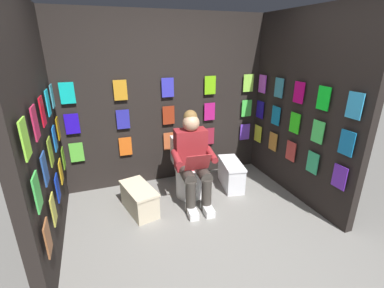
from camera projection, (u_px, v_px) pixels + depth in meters
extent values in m
plane|color=gray|center=(227.00, 268.00, 2.51)|extent=(30.00, 30.00, 0.00)
cube|color=black|center=(167.00, 101.00, 3.84)|extent=(2.99, 0.10, 2.36)
cube|color=#5AC03D|center=(77.00, 152.00, 3.56)|extent=(0.17, 0.01, 0.26)
cube|color=orange|center=(126.00, 146.00, 3.77)|extent=(0.17, 0.01, 0.26)
cube|color=#C95F34|center=(169.00, 141.00, 3.97)|extent=(0.17, 0.01, 0.26)
cube|color=maroon|center=(209.00, 136.00, 4.17)|extent=(0.17, 0.01, 0.26)
cube|color=#753FE5|center=(245.00, 132.00, 4.38)|extent=(0.17, 0.01, 0.26)
cube|color=#240EC5|center=(72.00, 124.00, 3.43)|extent=(0.17, 0.01, 0.26)
cube|color=#2A29A7|center=(123.00, 119.00, 3.63)|extent=(0.17, 0.01, 0.26)
cube|color=maroon|center=(169.00, 115.00, 3.83)|extent=(0.17, 0.01, 0.26)
cube|color=#B91A74|center=(210.00, 112.00, 4.04)|extent=(0.17, 0.01, 0.26)
cube|color=#4AD94B|center=(247.00, 108.00, 4.24)|extent=(0.17, 0.01, 0.26)
cube|color=#10BEB4|center=(67.00, 93.00, 3.29)|extent=(0.17, 0.01, 0.26)
cube|color=orange|center=(120.00, 90.00, 3.49)|extent=(0.17, 0.01, 0.26)
cube|color=#3534C5|center=(168.00, 88.00, 3.70)|extent=(0.17, 0.01, 0.26)
cube|color=#75CC14|center=(210.00, 85.00, 3.90)|extent=(0.17, 0.01, 0.26)
cube|color=#99EB4B|center=(248.00, 83.00, 4.10)|extent=(0.17, 0.01, 0.26)
cube|color=black|center=(302.00, 108.00, 3.43)|extent=(0.10, 1.94, 2.36)
cube|color=#C9DA2D|center=(258.00, 134.00, 4.30)|extent=(0.01, 0.17, 0.26)
cube|color=#B67B2E|center=(273.00, 142.00, 3.95)|extent=(0.01, 0.17, 0.26)
cube|color=#B53832|center=(291.00, 151.00, 3.60)|extent=(0.01, 0.17, 0.26)
cube|color=#2CAE6D|center=(313.00, 163.00, 3.26)|extent=(0.01, 0.17, 0.26)
cube|color=#6326BD|center=(339.00, 177.00, 2.91)|extent=(0.01, 0.17, 0.26)
cube|color=#1D0D91|center=(260.00, 110.00, 4.16)|extent=(0.01, 0.17, 0.26)
cube|color=#117BAD|center=(276.00, 116.00, 3.81)|extent=(0.01, 0.17, 0.26)
cube|color=#2BEA1C|center=(295.00, 123.00, 3.47)|extent=(0.01, 0.17, 0.26)
cube|color=#44E260|center=(318.00, 132.00, 3.12)|extent=(0.01, 0.17, 0.26)
cube|color=#1474B5|center=(347.00, 143.00, 2.78)|extent=(0.01, 0.17, 0.26)
cube|color=#B840E1|center=(262.00, 84.00, 4.02)|extent=(0.01, 0.17, 0.26)
cube|color=teal|center=(279.00, 88.00, 3.68)|extent=(0.01, 0.17, 0.26)
cube|color=#BE096C|center=(299.00, 93.00, 3.33)|extent=(0.01, 0.17, 0.26)
cube|color=#10EB2B|center=(324.00, 98.00, 2.99)|extent=(0.01, 0.17, 0.26)
cube|color=#33ABE8|center=(355.00, 106.00, 2.64)|extent=(0.01, 0.17, 0.26)
cube|color=black|center=(36.00, 134.00, 2.47)|extent=(0.10, 1.94, 2.36)
cube|color=#965830|center=(48.00, 238.00, 2.00)|extent=(0.01, 0.17, 0.26)
cube|color=gold|center=(53.00, 209.00, 2.35)|extent=(0.01, 0.17, 0.26)
cube|color=#1232B8|center=(58.00, 188.00, 2.70)|extent=(0.01, 0.17, 0.26)
cube|color=gold|center=(61.00, 171.00, 3.04)|extent=(0.01, 0.17, 0.26)
cube|color=#5B921E|center=(63.00, 158.00, 3.39)|extent=(0.01, 0.17, 0.26)
cube|color=green|center=(37.00, 192.00, 1.87)|extent=(0.01, 0.17, 0.26)
cube|color=#26509C|center=(45.00, 169.00, 2.21)|extent=(0.01, 0.17, 0.26)
cube|color=olive|center=(50.00, 152.00, 2.56)|extent=(0.01, 0.17, 0.26)
cube|color=blue|center=(55.00, 139.00, 2.91)|extent=(0.01, 0.17, 0.26)
cube|color=#A57D0B|center=(58.00, 128.00, 3.25)|extent=(0.01, 0.17, 0.26)
cube|color=#90ED3C|center=(25.00, 139.00, 1.73)|extent=(0.01, 0.17, 0.26)
cube|color=#C5244B|center=(35.00, 123.00, 2.08)|extent=(0.01, 0.17, 0.26)
cube|color=red|center=(43.00, 111.00, 2.42)|extent=(0.01, 0.17, 0.26)
cube|color=#1AB4D7|center=(48.00, 103.00, 2.77)|extent=(0.01, 0.17, 0.26)
cube|color=teal|center=(52.00, 96.00, 3.11)|extent=(0.01, 0.17, 0.26)
cylinder|color=white|center=(190.00, 181.00, 3.66)|extent=(0.38, 0.38, 0.40)
cylinder|color=white|center=(190.00, 167.00, 3.59)|extent=(0.41, 0.41, 0.02)
cube|color=white|center=(185.00, 149.00, 3.77)|extent=(0.39, 0.21, 0.36)
cylinder|color=white|center=(186.00, 151.00, 3.68)|extent=(0.39, 0.10, 0.39)
cube|color=maroon|center=(190.00, 149.00, 3.47)|extent=(0.42, 0.25, 0.52)
sphere|color=tan|center=(191.00, 123.00, 3.32)|extent=(0.21, 0.21, 0.21)
sphere|color=olive|center=(190.00, 117.00, 3.32)|extent=(0.17, 0.17, 0.17)
cylinder|color=#38332D|center=(202.00, 172.00, 3.40)|extent=(0.18, 0.41, 0.15)
cylinder|color=#38332D|center=(187.00, 174.00, 3.35)|extent=(0.18, 0.41, 0.15)
cylinder|color=#38332D|center=(206.00, 195.00, 3.32)|extent=(0.12, 0.12, 0.42)
cylinder|color=#38332D|center=(191.00, 197.00, 3.27)|extent=(0.12, 0.12, 0.42)
cube|color=white|center=(208.00, 209.00, 3.32)|extent=(0.13, 0.27, 0.09)
cube|color=white|center=(192.00, 212.00, 3.27)|extent=(0.13, 0.27, 0.09)
cylinder|color=maroon|center=(211.00, 154.00, 3.37)|extent=(0.11, 0.32, 0.13)
cylinder|color=maroon|center=(177.00, 158.00, 3.26)|extent=(0.11, 0.32, 0.13)
cube|color=#B02A2E|center=(198.00, 163.00, 3.18)|extent=(0.31, 0.15, 0.23)
cube|color=silver|center=(231.00, 175.00, 3.90)|extent=(0.35, 0.61, 0.35)
cube|color=white|center=(232.00, 163.00, 3.83)|extent=(0.37, 0.63, 0.03)
cube|color=beige|center=(139.00, 200.00, 3.32)|extent=(0.40, 0.62, 0.30)
cube|color=beige|center=(138.00, 188.00, 3.27)|extent=(0.42, 0.65, 0.03)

